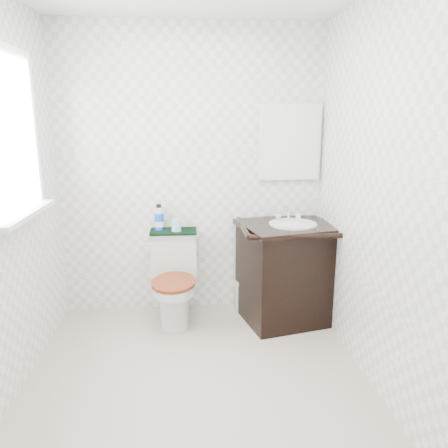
{
  "coord_description": "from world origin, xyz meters",
  "views": [
    {
      "loc": [
        -0.04,
        -2.44,
        1.65
      ],
      "look_at": [
        0.23,
        0.75,
        0.87
      ],
      "focal_mm": 35.0,
      "sensor_mm": 36.0,
      "label": 1
    }
  ],
  "objects": [
    {
      "name": "floor",
      "position": [
        0.0,
        0.0,
        0.0
      ],
      "size": [
        2.4,
        2.4,
        0.0
      ],
      "primitive_type": "plane",
      "color": "#C1B39C",
      "rests_on": "ground"
    },
    {
      "name": "mouthwash_bottle",
      "position": [
        -0.28,
        1.11,
        0.84
      ],
      "size": [
        0.08,
        0.08,
        0.22
      ],
      "color": "blue",
      "rests_on": "towel"
    },
    {
      "name": "wall_front",
      "position": [
        0.0,
        -1.2,
        1.2
      ],
      "size": [
        2.4,
        0.0,
        2.4
      ],
      "primitive_type": "plane",
      "rotation": [
        -1.57,
        0.0,
        0.0
      ],
      "color": "white",
      "rests_on": "ground"
    },
    {
      "name": "mirror",
      "position": [
        0.82,
        1.18,
        1.45
      ],
      "size": [
        0.5,
        0.02,
        0.6
      ],
      "primitive_type": "cube",
      "color": "silver",
      "rests_on": "wall_back"
    },
    {
      "name": "window",
      "position": [
        -1.07,
        0.25,
        1.55
      ],
      "size": [
        0.02,
        0.7,
        0.9
      ],
      "primitive_type": "cube",
      "color": "white",
      "rests_on": "wall_left"
    },
    {
      "name": "vanity",
      "position": [
        0.77,
        0.9,
        0.43
      ],
      "size": [
        0.85,
        0.77,
        0.92
      ],
      "color": "black",
      "rests_on": "floor"
    },
    {
      "name": "wall_back",
      "position": [
        0.0,
        1.2,
        1.2
      ],
      "size": [
        2.4,
        0.0,
        2.4
      ],
      "primitive_type": "plane",
      "rotation": [
        1.57,
        0.0,
        0.0
      ],
      "color": "white",
      "rests_on": "ground"
    },
    {
      "name": "towel",
      "position": [
        -0.16,
        1.09,
        0.73
      ],
      "size": [
        0.38,
        0.22,
        0.02
      ],
      "primitive_type": "cube",
      "color": "black",
      "rests_on": "toilet"
    },
    {
      "name": "trash_bin",
      "position": [
        0.45,
        1.1,
        0.14
      ],
      "size": [
        0.19,
        0.16,
        0.28
      ],
      "color": "silver",
      "rests_on": "floor"
    },
    {
      "name": "toilet",
      "position": [
        -0.16,
        0.97,
        0.32
      ],
      "size": [
        0.39,
        0.62,
        0.72
      ],
      "color": "silver",
      "rests_on": "floor"
    },
    {
      "name": "soap_bar",
      "position": [
        0.7,
        1.02,
        0.83
      ],
      "size": [
        0.07,
        0.05,
        0.02
      ],
      "primitive_type": "ellipsoid",
      "color": "#17696F",
      "rests_on": "vanity"
    },
    {
      "name": "wall_right",
      "position": [
        1.1,
        0.0,
        1.2
      ],
      "size": [
        0.0,
        2.4,
        2.4
      ],
      "primitive_type": "plane",
      "rotation": [
        1.57,
        0.0,
        -1.57
      ],
      "color": "white",
      "rests_on": "ground"
    },
    {
      "name": "cup",
      "position": [
        -0.14,
        1.06,
        0.79
      ],
      "size": [
        0.08,
        0.08,
        0.1
      ],
      "primitive_type": "cone",
      "color": "#86C4DC",
      "rests_on": "towel"
    }
  ]
}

